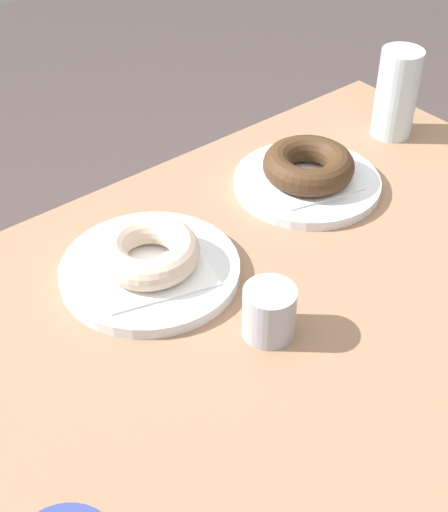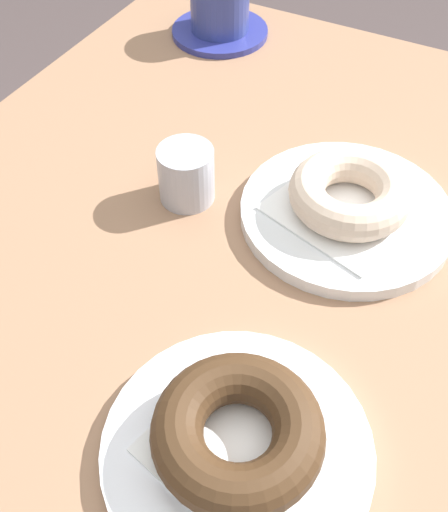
# 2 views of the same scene
# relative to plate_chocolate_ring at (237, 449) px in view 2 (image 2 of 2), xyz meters

# --- Properties ---
(ground_plane) EXTENTS (6.00, 6.00, 0.00)m
(ground_plane) POSITION_rel_plate_chocolate_ring_xyz_m (-0.18, -0.15, -0.76)
(ground_plane) COLOR #4B3E3E
(table) EXTENTS (0.98, 0.67, 0.75)m
(table) POSITION_rel_plate_chocolate_ring_xyz_m (-0.18, -0.15, -0.09)
(table) COLOR #966D51
(table) RESTS_ON ground_plane
(plate_chocolate_ring) EXTENTS (0.21, 0.21, 0.01)m
(plate_chocolate_ring) POSITION_rel_plate_chocolate_ring_xyz_m (0.00, 0.00, 0.00)
(plate_chocolate_ring) COLOR white
(plate_chocolate_ring) RESTS_ON table
(napkin_chocolate_ring) EXTENTS (0.14, 0.14, 0.00)m
(napkin_chocolate_ring) POSITION_rel_plate_chocolate_ring_xyz_m (0.00, 0.00, 0.01)
(napkin_chocolate_ring) COLOR white
(napkin_chocolate_ring) RESTS_ON plate_chocolate_ring
(donut_chocolate_ring) EXTENTS (0.13, 0.13, 0.04)m
(donut_chocolate_ring) POSITION_rel_plate_chocolate_ring_xyz_m (0.00, 0.00, 0.03)
(donut_chocolate_ring) COLOR #432B18
(donut_chocolate_ring) RESTS_ON napkin_chocolate_ring
(plate_sugar_ring) EXTENTS (0.22, 0.22, 0.02)m
(plate_sugar_ring) POSITION_rel_plate_chocolate_ring_xyz_m (-0.28, -0.02, 0.00)
(plate_sugar_ring) COLOR silver
(plate_sugar_ring) RESTS_ON table
(napkin_sugar_ring) EXTENTS (0.17, 0.17, 0.00)m
(napkin_sugar_ring) POSITION_rel_plate_chocolate_ring_xyz_m (-0.28, -0.02, 0.01)
(napkin_sugar_ring) COLOR white
(napkin_sugar_ring) RESTS_ON plate_sugar_ring
(donut_sugar_ring) EXTENTS (0.13, 0.13, 0.04)m
(donut_sugar_ring) POSITION_rel_plate_chocolate_ring_xyz_m (-0.28, -0.02, 0.03)
(donut_sugar_ring) COLOR beige
(donut_sugar_ring) RESTS_ON napkin_sugar_ring
(coffee_cup) EXTENTS (0.14, 0.14, 0.09)m
(coffee_cup) POSITION_rel_plate_chocolate_ring_xyz_m (-0.56, -0.31, 0.03)
(coffee_cup) COLOR navy
(coffee_cup) RESTS_ON table
(sugar_jar) EXTENTS (0.06, 0.06, 0.06)m
(sugar_jar) POSITION_rel_plate_chocolate_ring_xyz_m (-0.24, -0.18, 0.02)
(sugar_jar) COLOR #ACAEBB
(sugar_jar) RESTS_ON table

